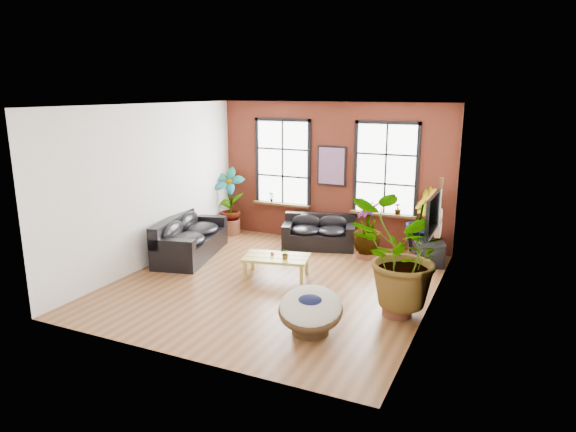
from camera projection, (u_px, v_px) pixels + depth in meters
name	position (u px, v px, depth m)	size (l,w,h in m)	color
room	(278.00, 196.00, 10.03)	(6.04, 6.54, 3.54)	brown
sofa_back	(319.00, 233.00, 12.60)	(1.90, 1.31, 0.80)	black
sofa_left	(189.00, 238.00, 11.91)	(1.53, 2.55, 0.94)	black
coffee_table	(276.00, 259.00, 10.61)	(1.47, 1.03, 0.51)	#A4993B
papasan_chair	(310.00, 310.00, 8.09)	(1.27, 1.28, 0.77)	#3F2916
poster	(332.00, 166.00, 12.66)	(0.74, 0.06, 0.98)	black
tv_wall_unit	(435.00, 217.00, 9.28)	(0.13, 1.86, 1.20)	black
media_box	(428.00, 253.00, 11.30)	(0.79, 0.72, 0.55)	black
pot_back_left	(230.00, 226.00, 13.80)	(0.68, 0.68, 0.40)	brown
pot_back_right	(418.00, 249.00, 11.93)	(0.52, 0.52, 0.35)	brown
pot_right_wall	(397.00, 305.00, 8.80)	(0.65, 0.65, 0.37)	brown
pot_mid	(367.00, 250.00, 11.84)	(0.62, 0.62, 0.36)	brown
floor_plant_back_left	(229.00, 199.00, 13.61)	(0.86, 0.59, 1.64)	#245F19
floor_plant_back_right	(421.00, 220.00, 11.75)	(0.81, 0.65, 1.47)	#245F19
floor_plant_right_wall	(400.00, 256.00, 8.56)	(1.65, 1.43, 1.83)	#245F19
floor_plant_mid	(368.00, 227.00, 11.67)	(0.66, 0.66, 1.18)	#245F19
table_plant	(286.00, 254.00, 10.40)	(0.21, 0.18, 0.23)	#245F19
sill_plant_left	(271.00, 197.00, 13.50)	(0.14, 0.10, 0.27)	#245F19
sill_plant_right	(398.00, 209.00, 12.14)	(0.15, 0.15, 0.27)	#245F19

